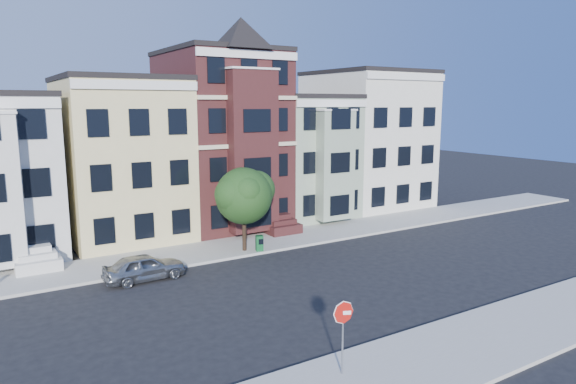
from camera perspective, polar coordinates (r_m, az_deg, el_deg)
ground at (r=25.92m, az=6.30°, el=-9.72°), size 120.00×120.00×0.00m
far_sidewalk at (r=32.27m, az=-2.50°, el=-5.58°), size 60.00×4.00×0.15m
near_sidewalk at (r=20.68m, az=20.57°, el=-15.32°), size 60.00×4.00×0.15m
house_yellow at (r=34.84m, az=-18.04°, el=3.34°), size 7.00×9.00×10.00m
house_brown at (r=37.02m, az=-7.51°, el=5.65°), size 7.00×9.00×12.00m
house_green at (r=40.24m, az=1.02°, el=3.91°), size 6.00×9.00×9.00m
house_cream at (r=44.32m, az=8.70°, el=5.65°), size 8.00×9.00×11.00m
street_tree at (r=29.64m, az=-4.93°, el=-0.86°), size 6.80×6.80×6.03m
parked_car at (r=26.51m, az=-15.67°, el=-8.05°), size 4.01×1.74×1.35m
newspaper_box at (r=30.06m, az=-3.20°, el=-5.70°), size 0.50×0.46×0.91m
stop_sign at (r=16.79m, az=6.10°, el=-15.32°), size 0.73×0.41×2.75m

